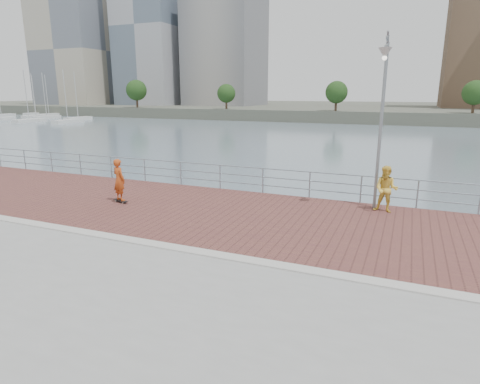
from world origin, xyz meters
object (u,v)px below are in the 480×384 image
at_px(street_lamp, 383,93).
at_px(skateboarder, 119,180).
at_px(bystander, 386,189).
at_px(guardrail, 286,180).

bearing_deg(street_lamp, skateboarder, -163.77).
distance_m(street_lamp, skateboarder, 10.32).
distance_m(skateboarder, bystander, 10.14).
bearing_deg(street_lamp, guardrail, 165.59).
height_order(guardrail, skateboarder, skateboarder).
xyz_separation_m(street_lamp, skateboarder, (-9.38, -2.73, -3.33)).
relative_size(street_lamp, skateboarder, 3.61).
height_order(street_lamp, bystander, street_lamp).
xyz_separation_m(skateboarder, bystander, (9.78, 2.68, -0.06)).
bearing_deg(bystander, guardrail, 175.32).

